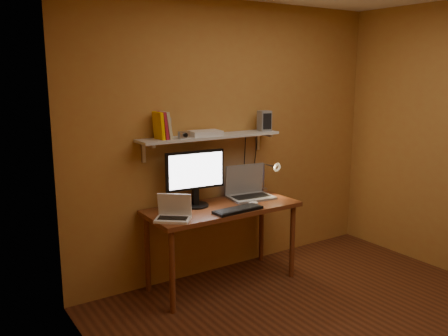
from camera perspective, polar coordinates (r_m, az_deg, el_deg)
room at (r=3.44m, az=16.23°, el=0.30°), size 3.44×3.24×2.64m
desk at (r=4.32m, az=-0.21°, el=-5.68°), size 1.40×0.60×0.75m
wall_shelf at (r=4.33m, az=-1.62°, el=3.77°), size 1.40×0.25×0.21m
monitor at (r=4.23m, az=-3.48°, el=-0.92°), size 0.56×0.25×0.51m
laptop at (r=4.59m, az=2.91°, el=-2.52°), size 0.45×0.34×0.31m
netbook at (r=3.93m, az=-6.08°, el=-5.34°), size 0.34×0.33×0.21m
keyboard at (r=4.14m, az=1.68°, el=-5.05°), size 0.46×0.18×0.02m
mouse at (r=4.33m, az=3.54°, el=-4.25°), size 0.10×0.08×0.03m
desk_lamp at (r=4.72m, az=5.68°, el=-0.57°), size 0.09×0.23×0.38m
speaker_left at (r=4.10m, az=-7.29°, el=4.76°), size 0.10×0.10×0.18m
speaker_right at (r=4.66m, az=4.88°, el=5.68°), size 0.12×0.12×0.20m
books at (r=4.09m, az=-7.46°, el=5.09°), size 0.12×0.16×0.23m
shelf_camera at (r=4.11m, az=-4.82°, el=3.99°), size 0.11×0.06×0.06m
router at (r=4.29m, az=-2.27°, el=4.21°), size 0.30×0.22×0.05m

